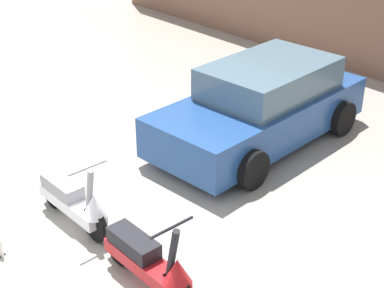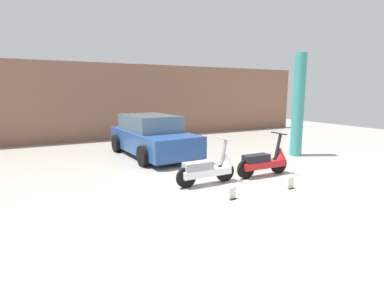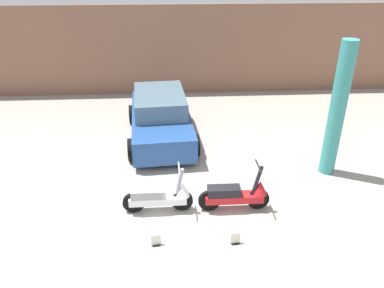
{
  "view_description": "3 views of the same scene",
  "coord_description": "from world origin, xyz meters",
  "px_view_note": "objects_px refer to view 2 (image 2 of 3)",
  "views": [
    {
      "loc": [
        5.64,
        -2.48,
        4.74
      ],
      "look_at": [
        -0.26,
        2.77,
        0.62
      ],
      "focal_mm": 55.0,
      "sensor_mm": 36.0,
      "label": 1
    },
    {
      "loc": [
        -3.95,
        -5.19,
        2.2
      ],
      "look_at": [
        -0.06,
        2.33,
        0.71
      ],
      "focal_mm": 28.0,
      "sensor_mm": 36.0,
      "label": 2
    },
    {
      "loc": [
        -0.13,
        -6.06,
        5.21
      ],
      "look_at": [
        0.38,
        2.45,
        0.8
      ],
      "focal_mm": 35.0,
      "sensor_mm": 36.0,
      "label": 3
    }
  ],
  "objects_px": {
    "scooter_front_right": "(265,161)",
    "placard_near_right_scooter": "(290,184)",
    "car_rear_left": "(152,136)",
    "scooter_front_left": "(209,168)",
    "support_column_side": "(298,106)",
    "placard_near_left_scooter": "(232,194)"
  },
  "relations": [
    {
      "from": "scooter_front_right",
      "to": "placard_near_right_scooter",
      "type": "relative_size",
      "value": 6.15
    },
    {
      "from": "car_rear_left",
      "to": "placard_near_right_scooter",
      "type": "distance_m",
      "value": 5.2
    },
    {
      "from": "scooter_front_left",
      "to": "placard_near_right_scooter",
      "type": "bearing_deg",
      "value": -38.71
    },
    {
      "from": "car_rear_left",
      "to": "placard_near_right_scooter",
      "type": "height_order",
      "value": "car_rear_left"
    },
    {
      "from": "placard_near_right_scooter",
      "to": "scooter_front_left",
      "type": "bearing_deg",
      "value": 141.99
    },
    {
      "from": "support_column_side",
      "to": "placard_near_right_scooter",
      "type": "bearing_deg",
      "value": -137.78
    },
    {
      "from": "scooter_front_right",
      "to": "support_column_side",
      "type": "xyz_separation_m",
      "value": [
        2.65,
        1.48,
        1.33
      ]
    },
    {
      "from": "scooter_front_right",
      "to": "placard_near_right_scooter",
      "type": "xyz_separation_m",
      "value": [
        -0.22,
        -1.12,
        -0.28
      ]
    },
    {
      "from": "scooter_front_left",
      "to": "placard_near_left_scooter",
      "type": "distance_m",
      "value": 1.15
    },
    {
      "from": "scooter_front_left",
      "to": "placard_near_right_scooter",
      "type": "distance_m",
      "value": 1.9
    },
    {
      "from": "scooter_front_right",
      "to": "car_rear_left",
      "type": "xyz_separation_m",
      "value": [
        -1.75,
        3.81,
        0.27
      ]
    },
    {
      "from": "placard_near_left_scooter",
      "to": "support_column_side",
      "type": "height_order",
      "value": "support_column_side"
    },
    {
      "from": "car_rear_left",
      "to": "placard_near_left_scooter",
      "type": "xyz_separation_m",
      "value": [
        -0.04,
        -4.89,
        -0.55
      ]
    },
    {
      "from": "placard_near_left_scooter",
      "to": "support_column_side",
      "type": "xyz_separation_m",
      "value": [
        4.44,
        2.55,
        1.61
      ]
    },
    {
      "from": "scooter_front_left",
      "to": "placard_near_left_scooter",
      "type": "bearing_deg",
      "value": -95.53
    },
    {
      "from": "support_column_side",
      "to": "scooter_front_left",
      "type": "bearing_deg",
      "value": -161.7
    },
    {
      "from": "car_rear_left",
      "to": "placard_near_right_scooter",
      "type": "xyz_separation_m",
      "value": [
        1.54,
        -4.93,
        -0.55
      ]
    },
    {
      "from": "placard_near_right_scooter",
      "to": "support_column_side",
      "type": "xyz_separation_m",
      "value": [
        2.86,
        2.6,
        1.61
      ]
    },
    {
      "from": "scooter_front_left",
      "to": "support_column_side",
      "type": "xyz_separation_m",
      "value": [
        4.34,
        1.44,
        1.34
      ]
    },
    {
      "from": "placard_near_left_scooter",
      "to": "placard_near_right_scooter",
      "type": "bearing_deg",
      "value": -1.71
    },
    {
      "from": "scooter_front_right",
      "to": "car_rear_left",
      "type": "height_order",
      "value": "car_rear_left"
    },
    {
      "from": "support_column_side",
      "to": "car_rear_left",
      "type": "bearing_deg",
      "value": 152.02
    }
  ]
}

